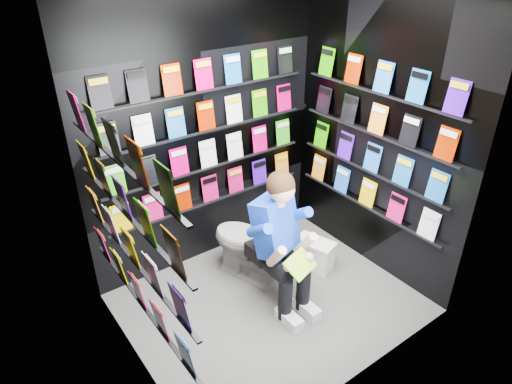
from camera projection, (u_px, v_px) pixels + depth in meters
floor at (270, 303)px, 4.11m from camera, size 2.40×2.40×0.00m
wall_back at (205, 135)px, 4.18m from camera, size 2.40×0.04×2.60m
wall_front at (374, 234)px, 2.77m from camera, size 2.40×0.04×2.60m
wall_left at (122, 225)px, 2.86m from camera, size 0.04×2.00×2.60m
wall_right at (377, 139)px, 4.10m from camera, size 0.04×2.00×2.60m
comics_back at (207, 135)px, 4.16m from camera, size 2.10×0.06×1.37m
comics_left at (126, 223)px, 2.87m from camera, size 0.06×1.70×1.37m
comics_right at (375, 139)px, 4.08m from camera, size 0.06×1.70×1.37m
toilet at (248, 243)px, 4.29m from camera, size 0.62×0.84×0.73m
longbox at (314, 255)px, 4.51m from camera, size 0.30×0.41×0.27m
longbox_lid at (315, 242)px, 4.44m from camera, size 0.32×0.43×0.03m
reader at (274, 225)px, 3.83m from camera, size 0.72×0.88×1.40m
held_comic at (300, 264)px, 3.67m from camera, size 0.32×0.24×0.12m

